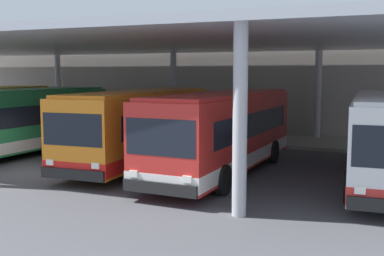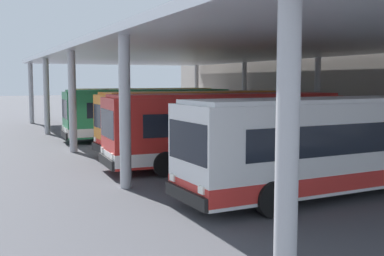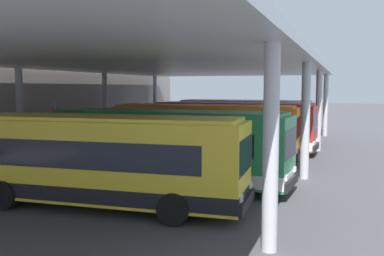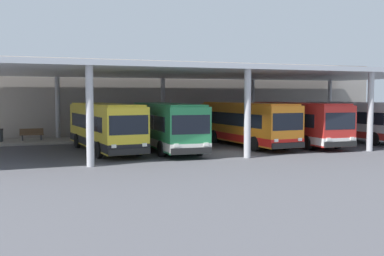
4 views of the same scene
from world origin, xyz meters
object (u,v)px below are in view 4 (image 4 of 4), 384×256
Objects in this scene: banner_sign at (171,116)px; bus_departing at (356,121)px; bus_far_bay at (297,123)px; bench_waiting at (32,134)px; trash_bin at (0,135)px; bus_middle_bay at (247,123)px; bus_nearest_bay at (105,126)px; bus_second_bay at (167,126)px.

bus_departing is at bearing -30.24° from banner_sign.
bus_far_bay is at bearing -48.76° from banner_sign.
bench_waiting is at bearing 160.70° from bus_departing.
trash_bin is at bearing 177.36° from banner_sign.
bus_departing is 26.01m from bench_waiting.
bench_waiting is at bearing 175.56° from banner_sign.
bus_middle_bay is 8.27m from banner_sign.
banner_sign is at bearing 113.21° from bus_middle_bay.
bus_far_bay is 20.66m from bench_waiting.
bus_nearest_bay and bus_departing have the same top height.
bus_second_bay is at bearing -47.40° from bench_waiting.
bus_far_bay is 22.67m from trash_bin.
bus_middle_bay is 1.00× the size of bus_far_bay.
bus_second_bay is 10.31m from bus_far_bay.
bus_middle_bay is at bearing -25.98° from trash_bin.
bus_nearest_bay is 14.35m from bus_far_bay.
bus_middle_bay is 5.89× the size of bench_waiting.
bus_nearest_bay is 9.06m from bench_waiting.
bus_far_bay is 5.91× the size of bench_waiting.
bench_waiting is (-8.20, 8.92, -0.99)m from bus_second_bay.
bus_second_bay and bus_middle_bay have the same top height.
bus_departing is at bearing 1.16° from bus_second_bay.
bus_nearest_bay and bus_middle_bay have the same top height.
bus_middle_bay is (10.34, -0.51, 0.00)m from bus_nearest_bay.
bus_far_bay reaches higher than bench_waiting.
banner_sign is (11.29, -0.88, 1.32)m from bench_waiting.
bus_nearest_bay is 4.10m from bus_second_bay.
banner_sign is (13.63, -0.63, 1.30)m from trash_bin.
trash_bin reaches higher than bench_waiting.
bench_waiting is at bearing 6.08° from trash_bin.
bus_second_bay and bus_departing have the same top height.
bus_middle_bay reaches higher than bench_waiting.
banner_sign is at bearing 68.97° from bus_second_bay.
bench_waiting is 1.84× the size of trash_bin.
bus_departing is (16.33, 0.33, 0.00)m from bus_second_bay.
bus_departing is 3.32× the size of banner_sign.
bus_departing is 28.14m from trash_bin.
bus_departing is at bearing -17.25° from trash_bin.
bench_waiting is (-18.51, 9.11, -0.99)m from bus_far_bay.
bus_nearest_bay is 5.93× the size of bench_waiting.
bus_departing is at bearing -0.67° from bus_middle_bay.
trash_bin is at bearing 156.96° from bus_far_bay.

